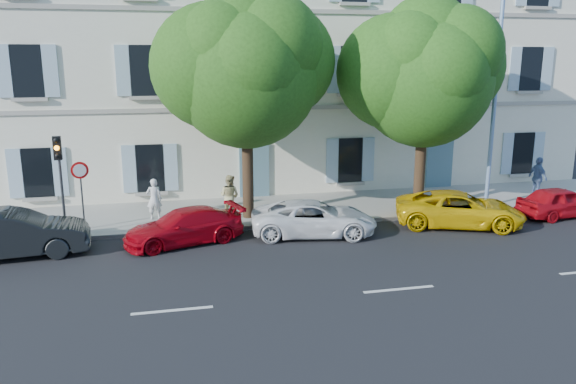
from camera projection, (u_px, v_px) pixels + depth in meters
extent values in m
plane|color=black|center=(351.00, 243.00, 18.93)|extent=(90.00, 90.00, 0.00)
cube|color=#A09E96|center=(316.00, 208.00, 23.14)|extent=(36.00, 4.50, 0.15)
cube|color=#9E998E|center=(331.00, 222.00, 21.08)|extent=(36.00, 0.16, 0.16)
cube|color=silver|center=(286.00, 60.00, 27.22)|extent=(28.00, 7.00, 12.00)
imported|color=black|center=(13.00, 234.00, 17.47)|extent=(4.65, 2.00, 1.49)
imported|color=#A20410|center=(184.00, 227.00, 18.79)|extent=(4.31, 2.69, 1.16)
imported|color=white|center=(314.00, 218.00, 19.68)|extent=(4.67, 2.74, 1.22)
imported|color=#E1B309|center=(460.00, 209.00, 20.74)|extent=(5.10, 3.59, 1.29)
imported|color=#B60B15|center=(561.00, 202.00, 21.96)|extent=(3.68, 1.83, 1.20)
cylinder|color=#3A2819|center=(248.00, 174.00, 21.14)|extent=(0.42, 0.42, 3.34)
ellipsoid|color=#2F681A|center=(246.00, 75.00, 20.29)|extent=(5.35, 5.35, 5.88)
cylinder|color=#3A2819|center=(420.00, 170.00, 22.25)|extent=(0.42, 0.42, 3.19)
ellipsoid|color=#306E1C|center=(425.00, 80.00, 21.44)|extent=(5.18, 5.18, 5.69)
cylinder|color=#383A3D|center=(62.00, 193.00, 19.30)|extent=(0.09, 0.09, 2.81)
cube|color=black|center=(57.00, 148.00, 18.80)|extent=(0.27, 0.22, 0.80)
sphere|color=orange|center=(57.00, 148.00, 18.69)|extent=(0.17, 0.17, 0.17)
cylinder|color=#383A3D|center=(83.00, 203.00, 19.28)|extent=(0.06, 0.06, 2.14)
cylinder|color=red|center=(80.00, 170.00, 18.98)|extent=(0.58, 0.17, 0.58)
cylinder|color=#7293BF|center=(494.00, 105.00, 22.11)|extent=(0.17, 0.17, 8.29)
imported|color=silver|center=(154.00, 199.00, 21.05)|extent=(0.59, 0.40, 1.57)
imported|color=tan|center=(230.00, 196.00, 21.33)|extent=(1.01, 0.97, 1.64)
imported|color=slate|center=(538.00, 178.00, 24.29)|extent=(0.52, 1.08, 1.79)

